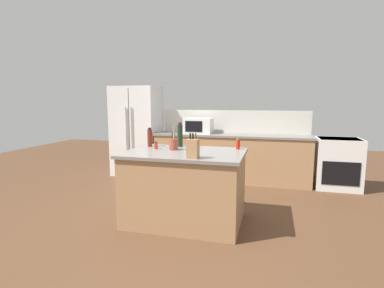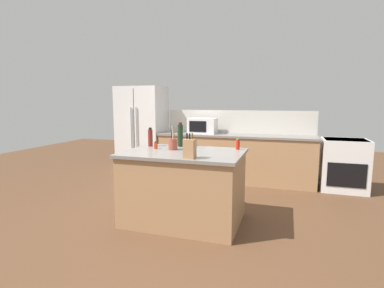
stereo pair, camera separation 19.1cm
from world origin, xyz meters
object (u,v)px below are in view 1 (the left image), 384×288
knife_block (193,149)px  utensil_crock (174,144)px  range_oven (338,163)px  microwave (198,126)px  refrigerator (137,131)px  hot_sauce_bottle (238,144)px  vinegar_bottle (150,138)px  wine_bottle (180,135)px  spice_jar_paprika (156,146)px

knife_block → utensil_crock: bearing=132.1°
range_oven → microwave: microwave is taller
refrigerator → hot_sauce_bottle: bearing=-38.0°
utensil_crock → hot_sauce_bottle: utensil_crock is taller
range_oven → vinegar_bottle: 3.50m
hot_sauce_bottle → wine_bottle: (-0.83, 0.02, 0.09)m
range_oven → wine_bottle: (-2.44, -1.80, 0.64)m
vinegar_bottle → hot_sauce_bottle: (1.25, 0.10, -0.06)m
utensil_crock → spice_jar_paprika: bearing=178.1°
hot_sauce_bottle → utensil_crock: bearing=-160.7°
knife_block → spice_jar_paprika: bearing=145.6°
range_oven → spice_jar_paprika: (-2.69, -2.10, 0.52)m
refrigerator → range_oven: 4.03m
vinegar_bottle → wine_bottle: size_ratio=0.78×
knife_block → wine_bottle: (-0.41, 0.82, 0.05)m
refrigerator → spice_jar_paprika: bearing=-58.6°
knife_block → utensil_crock: 0.66m
microwave → spice_jar_paprika: microwave is taller
refrigerator → wine_bottle: 2.43m
utensil_crock → wine_bottle: bearing=91.3°
microwave → wine_bottle: wine_bottle is taller
utensil_crock → microwave: bearing=95.0°
hot_sauce_bottle → wine_bottle: bearing=178.8°
knife_block → hot_sauce_bottle: 0.91m
knife_block → hot_sauce_bottle: knife_block is taller
refrigerator → spice_jar_paprika: 2.52m
hot_sauce_bottle → wine_bottle: wine_bottle is taller
range_oven → microwave: size_ratio=1.66×
knife_block → spice_jar_paprika: size_ratio=2.89×
utensil_crock → spice_jar_paprika: utensil_crock is taller
knife_block → hot_sauce_bottle: bearing=66.3°
range_oven → hot_sauce_bottle: size_ratio=6.20×
knife_block → hot_sauce_bottle: (0.42, 0.80, -0.04)m
microwave → refrigerator: bearing=177.9°
utensil_crock → vinegar_bottle: 0.46m
refrigerator → spice_jar_paprika: size_ratio=18.90×
microwave → hot_sauce_bottle: microwave is taller
refrigerator → microwave: (1.38, -0.05, 0.15)m
vinegar_bottle → spice_jar_paprika: bearing=-47.1°
spice_jar_paprika → vinegar_bottle: bearing=132.9°
refrigerator → vinegar_bottle: 2.29m
microwave → utensil_crock: bearing=-85.0°
refrigerator → wine_bottle: refrigerator is taller
knife_block → vinegar_bottle: size_ratio=1.07×
range_oven → knife_block: size_ratio=3.17×
knife_block → utensil_crock: (-0.41, 0.51, -0.03)m
refrigerator → utensil_crock: bearing=-54.0°
range_oven → utensil_crock: 3.27m
hot_sauce_bottle → spice_jar_paprika: (-1.08, -0.28, -0.02)m
microwave → range_oven: bearing=-0.0°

